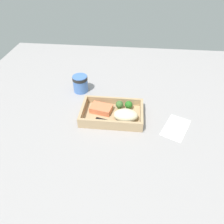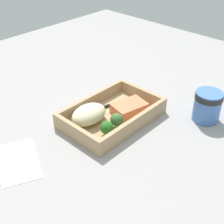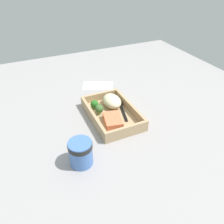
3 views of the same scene
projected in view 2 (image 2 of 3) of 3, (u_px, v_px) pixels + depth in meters
ground_plane at (112, 123)px, 90.71cm from camera, size 160.00×160.00×2.00cm
takeout_tray at (112, 118)px, 89.82cm from camera, size 27.92×18.06×1.20cm
tray_rim at (112, 111)px, 88.49cm from camera, size 27.92×18.06×3.55cm
salmon_fillet at (129, 108)px, 90.73cm from camera, size 10.83×8.44×2.74cm
mashed_potatoes at (89, 114)px, 85.90cm from camera, size 10.77×7.45×4.98cm
broccoli_floret_1 at (107, 128)px, 80.96cm from camera, size 3.57×3.57×4.22cm
broccoli_floret_2 at (117, 120)px, 83.70cm from camera, size 3.54×3.54×4.38cm
fork at (94, 111)px, 91.45cm from camera, size 15.71×5.57×0.44cm
paper_cup at (208, 105)px, 87.63cm from camera, size 7.83×7.83×8.89cm
receipt_slip at (18, 161)px, 75.55cm from camera, size 14.71×17.79×0.24cm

